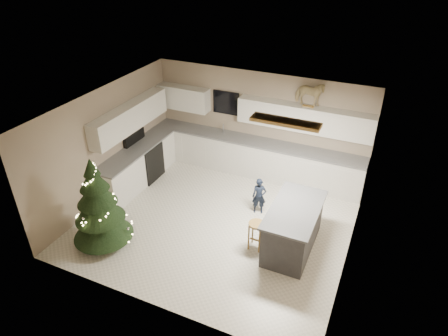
{
  "coord_description": "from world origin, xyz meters",
  "views": [
    {
      "loc": [
        2.96,
        -6.21,
        5.45
      ],
      "look_at": [
        0.0,
        0.35,
        1.15
      ],
      "focal_mm": 32.0,
      "sensor_mm": 36.0,
      "label": 1
    }
  ],
  "objects_px": {
    "island": "(293,228)",
    "bar_stool": "(256,229)",
    "christmas_tree": "(99,210)",
    "toddler": "(259,196)",
    "rocking_horse": "(310,94)"
  },
  "relations": [
    {
      "from": "island",
      "to": "christmas_tree",
      "type": "distance_m",
      "value": 3.77
    },
    {
      "from": "toddler",
      "to": "rocking_horse",
      "type": "bearing_deg",
      "value": 54.89
    },
    {
      "from": "rocking_horse",
      "to": "christmas_tree",
      "type": "bearing_deg",
      "value": 140.67
    },
    {
      "from": "christmas_tree",
      "to": "toddler",
      "type": "relative_size",
      "value": 2.29
    },
    {
      "from": "island",
      "to": "bar_stool",
      "type": "xyz_separation_m",
      "value": [
        -0.65,
        -0.31,
        -0.03
      ]
    },
    {
      "from": "toddler",
      "to": "bar_stool",
      "type": "bearing_deg",
      "value": -90.85
    },
    {
      "from": "rocking_horse",
      "to": "toddler",
      "type": "bearing_deg",
      "value": 161.38
    },
    {
      "from": "island",
      "to": "bar_stool",
      "type": "height_order",
      "value": "island"
    },
    {
      "from": "island",
      "to": "christmas_tree",
      "type": "xyz_separation_m",
      "value": [
        -3.49,
        -1.41,
        0.32
      ]
    },
    {
      "from": "island",
      "to": "christmas_tree",
      "type": "bearing_deg",
      "value": -158.01
    },
    {
      "from": "christmas_tree",
      "to": "rocking_horse",
      "type": "xyz_separation_m",
      "value": [
        3.0,
        3.88,
        1.51
      ]
    },
    {
      "from": "bar_stool",
      "to": "toddler",
      "type": "distance_m",
      "value": 1.17
    },
    {
      "from": "christmas_tree",
      "to": "toddler",
      "type": "height_order",
      "value": "christmas_tree"
    },
    {
      "from": "toddler",
      "to": "rocking_horse",
      "type": "relative_size",
      "value": 1.25
    },
    {
      "from": "island",
      "to": "bar_stool",
      "type": "distance_m",
      "value": 0.71
    }
  ]
}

